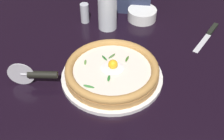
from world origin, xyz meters
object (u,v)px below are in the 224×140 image
(pepper_shaker, at_px, (85,13))
(drinking_glass, at_px, (107,13))
(pizza, at_px, (112,70))
(pizza_cutter, at_px, (36,75))
(table_knife, at_px, (209,33))
(side_bowl, at_px, (142,14))

(pepper_shaker, bearing_deg, drinking_glass, 158.94)
(drinking_glass, bearing_deg, pizza, 96.38)
(pepper_shaker, bearing_deg, pizza_cutter, 74.16)
(table_knife, xyz_separation_m, pepper_shaker, (0.46, -0.06, 0.03))
(side_bowl, relative_size, table_knife, 0.61)
(table_knife, distance_m, drinking_glass, 0.37)
(pizza_cutter, height_order, drinking_glass, drinking_glass)
(pizza_cutter, distance_m, drinking_glass, 0.36)
(side_bowl, xyz_separation_m, pepper_shaker, (0.21, 0.03, 0.02))
(side_bowl, relative_size, pizza_cutter, 0.75)
(pizza, xyz_separation_m, table_knife, (-0.34, -0.25, -0.03))
(pepper_shaker, bearing_deg, side_bowl, -172.07)
(pepper_shaker, bearing_deg, table_knife, 172.71)
(table_knife, relative_size, pepper_shaker, 2.41)
(pizza_cutter, relative_size, table_knife, 0.81)
(table_knife, bearing_deg, drinking_glass, -3.82)
(drinking_glass, bearing_deg, pepper_shaker, -21.06)
(side_bowl, distance_m, drinking_glass, 0.15)
(side_bowl, bearing_deg, table_knife, 159.88)
(table_knife, bearing_deg, side_bowl, -20.12)
(pizza_cutter, bearing_deg, side_bowl, -129.76)
(table_knife, distance_m, pepper_shaker, 0.46)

